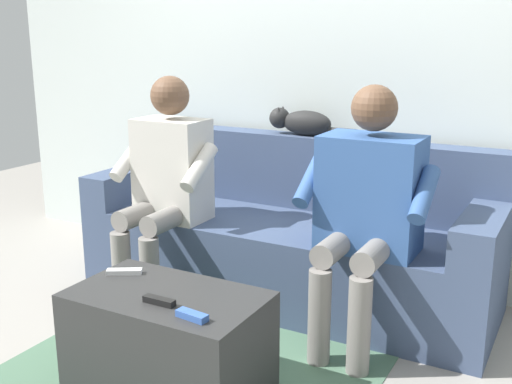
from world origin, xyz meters
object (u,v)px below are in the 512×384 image
Objects in this scene: remote_blue at (192,316)px; remote_black at (159,301)px; couch at (288,240)px; person_left_seated at (366,202)px; person_right_seated at (166,178)px; coffee_table at (168,341)px; cat_on_backrest at (300,122)px; remote_white at (124,272)px.

remote_black is at bearing -7.40° from remote_blue.
couch reaches higher than remote_black.
person_right_seated is at bearing 1.58° from person_left_seated.
cat_on_backrest is at bearing -87.71° from coffee_table.
person_left_seated is 1.03m from remote_black.
remote_black is at bearing 110.37° from coffee_table.
cat_on_backrest is 1.59m from remote_blue.
person_left_seated reaches higher than couch.
person_left_seated is at bearing 148.38° from couch.
person_right_seated is at bearing -53.77° from coffee_table.
cat_on_backrest is 1.53m from remote_black.
cat_on_backrest is 3.55× the size of remote_white.
person_right_seated is at bearing 51.45° from cat_on_backrest.
person_left_seated reaches higher than coffee_table.
cat_on_backrest is at bearing 49.15° from remote_white.
coffee_table is 0.64× the size of person_right_seated.
remote_blue is at bearing 99.76° from couch.
remote_white is (-0.26, 0.66, -0.24)m from person_right_seated.
cat_on_backrest reaches higher than remote_black.
remote_black is (-0.03, 1.20, 0.13)m from couch.
couch is 1.07m from remote_white.
cat_on_backrest reaches higher than coffee_table.
person_left_seated is (-0.54, 0.33, 0.37)m from couch.
couch is at bearing -146.15° from person_right_seated.
remote_black is (-0.09, 1.44, -0.49)m from cat_on_backrest.
person_left_seated reaches higher than remote_white.
person_left_seated is 8.06× the size of remote_white.
couch is 1.86× the size of person_left_seated.
couch is 1.86× the size of person_right_seated.
person_right_seated reaches higher than remote_black.
remote_black is (0.51, 0.86, -0.25)m from person_left_seated.
person_right_seated is 9.60× the size of remote_blue.
person_left_seated is 8.98× the size of remote_black.
person_left_seated is 2.27× the size of cat_on_backrest.
couch is at bearing 43.92° from remote_white.
person_right_seated is (0.54, 0.36, 0.37)m from couch.
coffee_table is 0.24m from remote_black.
person_left_seated is 0.99m from remote_blue.
coffee_table is 0.34m from remote_blue.
remote_black is at bearing 93.50° from cat_on_backrest.
cat_on_backrest reaches higher than remote_blue.
couch is 0.75m from person_right_seated.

